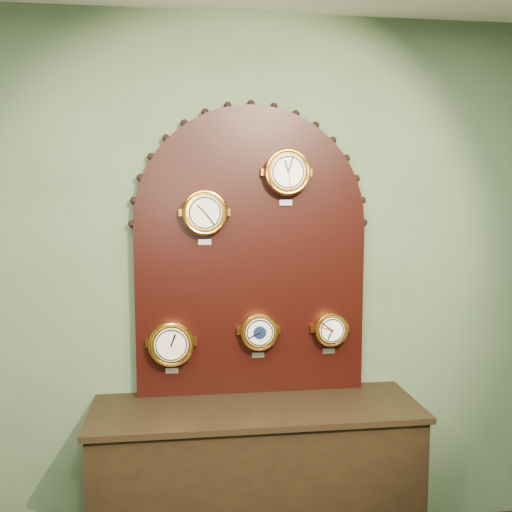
{
  "coord_description": "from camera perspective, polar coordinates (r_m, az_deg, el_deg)",
  "views": [
    {
      "loc": [
        -0.36,
        -0.49,
        1.89
      ],
      "look_at": [
        0.0,
        2.25,
        1.58
      ],
      "focal_mm": 40.02,
      "sensor_mm": 36.0,
      "label": 1
    }
  ],
  "objects": [
    {
      "name": "wall_back",
      "position": [
        3.05,
        -0.61,
        -2.85
      ],
      "size": [
        4.0,
        0.0,
        4.0
      ],
      "primitive_type": "plane",
      "rotation": [
        1.57,
        0.0,
        0.0
      ],
      "color": "#485E40",
      "rests_on": "ground"
    },
    {
      "name": "shop_counter",
      "position": [
        3.12,
        0.05,
        -22.14
      ],
      "size": [
        1.6,
        0.5,
        0.8
      ],
      "primitive_type": "cube",
      "color": "black",
      "rests_on": "ground_plane"
    },
    {
      "name": "display_board",
      "position": [
        2.97,
        -0.5,
        1.3
      ],
      "size": [
        1.26,
        0.06,
        1.53
      ],
      "color": "black",
      "rests_on": "shop_counter"
    },
    {
      "name": "roman_clock",
      "position": [
        2.88,
        -5.15,
        4.34
      ],
      "size": [
        0.23,
        0.08,
        0.28
      ],
      "color": "gold",
      "rests_on": "display_board"
    },
    {
      "name": "arabic_clock",
      "position": [
        2.92,
        3.13,
        8.35
      ],
      "size": [
        0.23,
        0.08,
        0.29
      ],
      "color": "gold",
      "rests_on": "display_board"
    },
    {
      "name": "hygrometer",
      "position": [
        2.97,
        -8.46,
        -8.65
      ],
      "size": [
        0.23,
        0.08,
        0.28
      ],
      "color": "gold",
      "rests_on": "display_board"
    },
    {
      "name": "barometer",
      "position": [
        2.99,
        0.3,
        -7.54
      ],
      "size": [
        0.2,
        0.08,
        0.25
      ],
      "color": "gold",
      "rests_on": "display_board"
    },
    {
      "name": "tide_clock",
      "position": [
        3.06,
        7.46,
        -7.26
      ],
      "size": [
        0.18,
        0.08,
        0.23
      ],
      "color": "gold",
      "rests_on": "display_board"
    }
  ]
}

